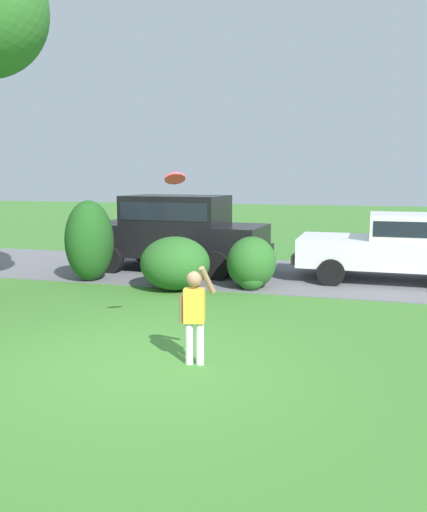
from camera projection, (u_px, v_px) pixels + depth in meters
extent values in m
plane|color=#3D752D|center=(141.00, 364.00, 6.70)|extent=(80.00, 80.00, 0.00)
cube|color=slate|center=(250.00, 273.00, 13.01)|extent=(28.00, 4.40, 0.02)
ellipsoid|color=#1E511C|center=(90.00, 241.00, 12.00)|extent=(1.05, 1.26, 1.86)
ellipsoid|color=#286023|center=(175.00, 263.00, 11.07)|extent=(1.49, 1.41, 1.14)
ellipsoid|color=#286023|center=(252.00, 263.00, 11.24)|extent=(1.06, 1.24, 1.12)
ellipsoid|color=#286023|center=(251.00, 278.00, 11.06)|extent=(0.57, 0.57, 0.52)
cube|color=white|center=(393.00, 252.00, 11.94)|extent=(4.22, 1.88, 0.64)
cube|color=white|center=(409.00, 226.00, 11.77)|extent=(1.70, 1.64, 0.56)
cube|color=black|center=(409.00, 226.00, 11.77)|extent=(1.56, 1.65, 0.34)
cylinder|color=black|center=(331.00, 273.00, 11.48)|extent=(0.60, 0.23, 0.60)
cylinder|color=black|center=(336.00, 260.00, 13.26)|extent=(0.60, 0.23, 0.60)
cube|color=black|center=(298.00, 255.00, 12.57)|extent=(0.14, 1.75, 0.20)
cube|color=black|center=(176.00, 239.00, 13.37)|extent=(4.60, 2.10, 0.80)
cube|color=black|center=(176.00, 210.00, 13.26)|extent=(2.56, 1.76, 0.72)
cube|color=black|center=(176.00, 210.00, 13.26)|extent=(2.37, 1.77, 0.43)
cylinder|color=black|center=(110.00, 260.00, 13.02)|extent=(0.69, 0.26, 0.68)
cylinder|color=black|center=(144.00, 250.00, 14.77)|extent=(0.69, 0.26, 0.68)
cylinder|color=black|center=(216.00, 266.00, 12.10)|extent=(0.69, 0.26, 0.68)
cylinder|color=black|center=(239.00, 255.00, 13.86)|extent=(0.69, 0.26, 0.68)
cube|color=black|center=(99.00, 244.00, 14.15)|extent=(0.22, 1.75, 0.20)
cube|color=black|center=(264.00, 251.00, 12.65)|extent=(0.22, 1.75, 0.20)
cylinder|color=white|center=(189.00, 343.00, 6.69)|extent=(0.10, 0.10, 0.55)
cylinder|color=white|center=(200.00, 344.00, 6.67)|extent=(0.10, 0.10, 0.55)
cube|color=gold|center=(194.00, 306.00, 6.60)|extent=(0.28, 0.20, 0.44)
sphere|color=#A37556|center=(194.00, 279.00, 6.55)|extent=(0.20, 0.20, 0.20)
cylinder|color=#A37556|center=(207.00, 280.00, 6.59)|extent=(0.18, 0.26, 0.39)
cylinder|color=#A37556|center=(182.00, 309.00, 6.63)|extent=(0.07, 0.07, 0.36)
cylinder|color=red|center=(175.00, 178.00, 6.95)|extent=(0.31, 0.26, 0.22)
cylinder|color=#1EB7B2|center=(175.00, 178.00, 6.94)|extent=(0.17, 0.15, 0.13)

